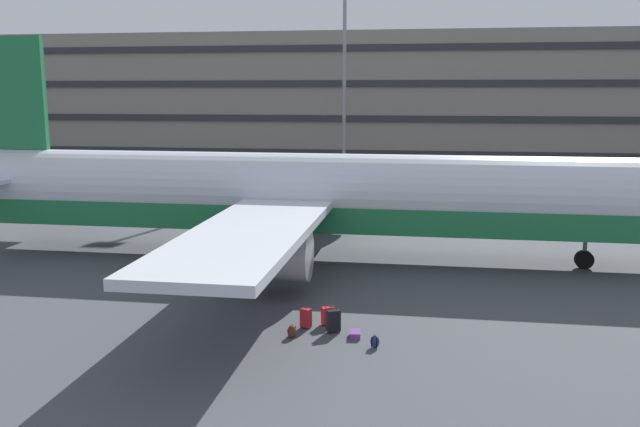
{
  "coord_description": "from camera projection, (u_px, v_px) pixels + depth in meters",
  "views": [
    {
      "loc": [
        8.76,
        -36.16,
        8.54
      ],
      "look_at": [
        4.12,
        -5.49,
        3.0
      ],
      "focal_mm": 38.42,
      "sensor_mm": 36.0,
      "label": 1
    }
  ],
  "objects": [
    {
      "name": "backpack_laid_flat",
      "position": [
        375.0,
        342.0,
        23.1
      ],
      "size": [
        0.35,
        0.28,
        0.48
      ],
      "color": "navy",
      "rests_on": "ground_plane"
    },
    {
      "name": "suitcase_upright",
      "position": [
        334.0,
        321.0,
        24.52
      ],
      "size": [
        0.53,
        0.43,
        0.98
      ],
      "color": "black",
      "rests_on": "ground_plane"
    },
    {
      "name": "light_mast_left",
      "position": [
        345.0,
        41.0,
        67.72
      ],
      "size": [
        1.8,
        0.5,
        23.43
      ],
      "color": "gray",
      "rests_on": "ground_plane"
    },
    {
      "name": "terminal_structure",
      "position": [
        351.0,
        100.0,
        82.53
      ],
      "size": [
        165.62,
        16.78,
        15.05
      ],
      "color": "gray",
      "rests_on": "ground_plane"
    },
    {
      "name": "suitcase_small",
      "position": [
        306.0,
        318.0,
        24.99
      ],
      "size": [
        0.44,
        0.39,
        0.82
      ],
      "color": "#B21E23",
      "rests_on": "ground_plane"
    },
    {
      "name": "backpack_navy",
      "position": [
        292.0,
        332.0,
        24.04
      ],
      "size": [
        0.36,
        0.31,
        0.47
      ],
      "color": "#592619",
      "rests_on": "ground_plane"
    },
    {
      "name": "suitcase_teal",
      "position": [
        355.0,
        334.0,
        24.09
      ],
      "size": [
        0.42,
        0.67,
        0.22
      ],
      "color": "#72388C",
      "rests_on": "ground_plane"
    },
    {
      "name": "ground_plane",
      "position": [
        261.0,
        247.0,
        37.98
      ],
      "size": [
        600.0,
        600.0,
        0.0
      ],
      "primitive_type": "plane",
      "color": "#424449"
    },
    {
      "name": "airliner",
      "position": [
        307.0,
        196.0,
        35.04
      ],
      "size": [
        41.65,
        33.54,
        11.45
      ],
      "color": "silver",
      "rests_on": "ground_plane"
    },
    {
      "name": "suitcase_purple",
      "position": [
        328.0,
        315.0,
        25.33
      ],
      "size": [
        0.52,
        0.47,
        0.78
      ],
      "color": "#B21E23",
      "rests_on": "ground_plane"
    }
  ]
}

